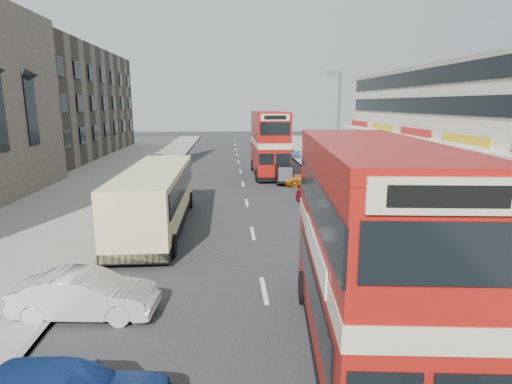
# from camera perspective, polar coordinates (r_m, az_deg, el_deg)

# --- Properties ---
(ground) EXTENTS (160.00, 160.00, 0.00)m
(ground) POSITION_cam_1_polar(r_m,az_deg,el_deg) (11.92, 2.03, -17.78)
(ground) COLOR #28282B
(ground) RESTS_ON ground
(road_surface) EXTENTS (12.00, 90.00, 0.01)m
(road_surface) POSITION_cam_1_polar(r_m,az_deg,el_deg) (30.86, -1.84, 1.12)
(road_surface) COLOR #28282B
(road_surface) RESTS_ON ground
(pavement_right) EXTENTS (12.00, 90.00, 0.15)m
(pavement_right) POSITION_cam_1_polar(r_m,az_deg,el_deg) (33.50, 19.14, 1.45)
(pavement_right) COLOR gray
(pavement_right) RESTS_ON ground
(pavement_left) EXTENTS (12.00, 90.00, 0.15)m
(pavement_left) POSITION_cam_1_polar(r_m,az_deg,el_deg) (32.69, -23.36, 0.86)
(pavement_left) COLOR gray
(pavement_left) RESTS_ON ground
(kerb_left) EXTENTS (0.20, 90.00, 0.16)m
(kerb_left) POSITION_cam_1_polar(r_m,az_deg,el_deg) (31.23, -13.10, 1.06)
(kerb_left) COLOR gray
(kerb_left) RESTS_ON ground
(kerb_right) EXTENTS (0.20, 90.00, 0.16)m
(kerb_right) POSITION_cam_1_polar(r_m,az_deg,el_deg) (31.66, 9.26, 1.37)
(kerb_right) COLOR gray
(kerb_right) RESTS_ON ground
(brick_terrace) EXTENTS (14.00, 28.00, 12.00)m
(brick_terrace) POSITION_cam_1_polar(r_m,az_deg,el_deg) (52.58, -27.94, 10.90)
(brick_terrace) COLOR #66594C
(brick_terrace) RESTS_ON ground
(commercial_row) EXTENTS (9.90, 46.20, 9.30)m
(commercial_row) POSITION_cam_1_polar(r_m,az_deg,el_deg) (38.55, 29.52, 8.81)
(commercial_row) COLOR beige
(commercial_row) RESTS_ON ground
(street_lamp) EXTENTS (1.00, 0.20, 8.12)m
(street_lamp) POSITION_cam_1_polar(r_m,az_deg,el_deg) (29.30, 11.29, 9.72)
(street_lamp) COLOR slate
(street_lamp) RESTS_ON ground
(bus_main) EXTENTS (3.29, 9.27, 4.99)m
(bus_main) POSITION_cam_1_polar(r_m,az_deg,el_deg) (9.86, 15.26, -7.96)
(bus_main) COLOR black
(bus_main) RESTS_ON ground
(bus_second) EXTENTS (2.61, 9.35, 5.15)m
(bus_second) POSITION_cam_1_polar(r_m,az_deg,el_deg) (34.38, 1.88, 6.82)
(bus_second) COLOR black
(bus_second) RESTS_ON ground
(coach) EXTENTS (2.68, 10.29, 2.73)m
(coach) POSITION_cam_1_polar(r_m,az_deg,el_deg) (20.17, -13.86, -0.58)
(coach) COLOR black
(coach) RESTS_ON ground
(car_left_front) EXTENTS (4.07, 1.71, 1.31)m
(car_left_front) POSITION_cam_1_polar(r_m,az_deg,el_deg) (12.90, -22.67, -13.07)
(car_left_front) COLOR silver
(car_left_front) RESTS_ON ground
(car_right_a) EXTENTS (5.05, 2.28, 1.44)m
(car_right_a) POSITION_cam_1_polar(r_m,az_deg,el_deg) (25.99, 11.00, 0.38)
(car_right_a) COLOR maroon
(car_right_a) RESTS_ON ground
(car_right_b) EXTENTS (4.16, 2.34, 1.10)m
(car_right_b) POSITION_cam_1_polar(r_m,az_deg,el_deg) (30.36, 7.52, 1.87)
(car_right_b) COLOR orange
(car_right_b) RESTS_ON ground
(car_right_c) EXTENTS (3.47, 1.47, 1.17)m
(car_right_c) POSITION_cam_1_polar(r_m,az_deg,el_deg) (45.13, 4.07, 5.38)
(car_right_c) COLOR #5674AC
(car_right_c) RESTS_ON ground
(pedestrian_near) EXTENTS (0.63, 0.49, 1.55)m
(pedestrian_near) POSITION_cam_1_polar(r_m,az_deg,el_deg) (27.70, 14.48, 1.38)
(pedestrian_near) COLOR gray
(pedestrian_near) RESTS_ON pavement_right
(pedestrian_far) EXTENTS (1.20, 0.70, 1.93)m
(pedestrian_far) POSITION_cam_1_polar(r_m,az_deg,el_deg) (41.34, 9.86, 5.34)
(pedestrian_far) COLOR gray
(pedestrian_far) RESTS_ON pavement_right
(cyclist) EXTENTS (0.81, 1.86, 1.90)m
(cyclist) POSITION_cam_1_polar(r_m,az_deg,el_deg) (28.78, 7.74, 1.45)
(cyclist) COLOR gray
(cyclist) RESTS_ON ground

